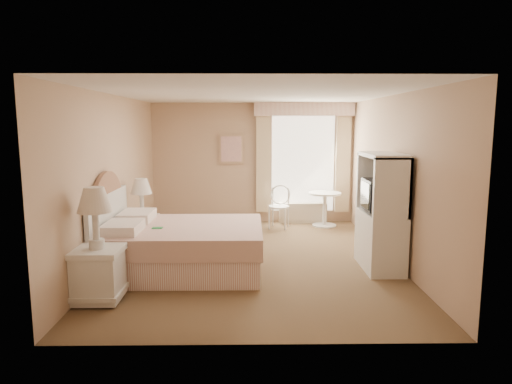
{
  "coord_description": "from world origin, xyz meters",
  "views": [
    {
      "loc": [
        -0.07,
        -6.8,
        2.07
      ],
      "look_at": [
        0.03,
        0.3,
        1.0
      ],
      "focal_mm": 32.0,
      "sensor_mm": 36.0,
      "label": 1
    }
  ],
  "objects_px": {
    "cafe_chair": "(279,203)",
    "nightstand_near": "(98,260)",
    "bed": "(176,245)",
    "armoire": "(381,221)",
    "nightstand_far": "(143,223)",
    "round_table": "(325,204)"
  },
  "relations": [
    {
      "from": "nightstand_near",
      "to": "nightstand_far",
      "type": "bearing_deg",
      "value": 90.0
    },
    {
      "from": "round_table",
      "to": "cafe_chair",
      "type": "xyz_separation_m",
      "value": [
        -0.93,
        -0.12,
        0.04
      ]
    },
    {
      "from": "cafe_chair",
      "to": "nightstand_near",
      "type": "bearing_deg",
      "value": -105.79
    },
    {
      "from": "cafe_chair",
      "to": "armoire",
      "type": "distance_m",
      "value": 2.93
    },
    {
      "from": "bed",
      "to": "armoire",
      "type": "height_order",
      "value": "armoire"
    },
    {
      "from": "nightstand_far",
      "to": "armoire",
      "type": "distance_m",
      "value": 3.8
    },
    {
      "from": "bed",
      "to": "cafe_chair",
      "type": "relative_size",
      "value": 2.55
    },
    {
      "from": "bed",
      "to": "nightstand_near",
      "type": "height_order",
      "value": "bed"
    },
    {
      "from": "armoire",
      "to": "bed",
      "type": "bearing_deg",
      "value": -178.68
    },
    {
      "from": "bed",
      "to": "armoire",
      "type": "distance_m",
      "value": 2.95
    },
    {
      "from": "nightstand_near",
      "to": "cafe_chair",
      "type": "height_order",
      "value": "nightstand_near"
    },
    {
      "from": "round_table",
      "to": "cafe_chair",
      "type": "distance_m",
      "value": 0.94
    },
    {
      "from": "nightstand_far",
      "to": "round_table",
      "type": "bearing_deg",
      "value": 27.44
    },
    {
      "from": "nightstand_near",
      "to": "nightstand_far",
      "type": "xyz_separation_m",
      "value": [
        -0.0,
        2.24,
        -0.06
      ]
    },
    {
      "from": "bed",
      "to": "cafe_chair",
      "type": "distance_m",
      "value": 3.16
    },
    {
      "from": "nightstand_far",
      "to": "armoire",
      "type": "height_order",
      "value": "armoire"
    },
    {
      "from": "nightstand_near",
      "to": "armoire",
      "type": "distance_m",
      "value": 3.85
    },
    {
      "from": "round_table",
      "to": "armoire",
      "type": "distance_m",
      "value": 2.78
    },
    {
      "from": "nightstand_far",
      "to": "round_table",
      "type": "xyz_separation_m",
      "value": [
        3.3,
        1.71,
        0.02
      ]
    },
    {
      "from": "round_table",
      "to": "cafe_chair",
      "type": "height_order",
      "value": "cafe_chair"
    },
    {
      "from": "armoire",
      "to": "round_table",
      "type": "bearing_deg",
      "value": 97.4
    },
    {
      "from": "nightstand_far",
      "to": "bed",
      "type": "bearing_deg",
      "value": -56.7
    }
  ]
}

